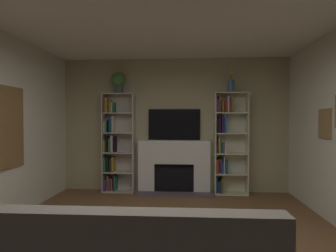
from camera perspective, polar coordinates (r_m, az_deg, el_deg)
wall_back_accent at (r=5.74m, az=1.33°, el=0.21°), size 4.73×0.06×2.73m
fireplace at (r=5.69m, az=1.26°, el=-8.08°), size 1.55×0.49×1.06m
tv at (r=5.68m, az=1.30°, el=0.31°), size 1.06×0.06×0.63m
bookshelf_left at (r=5.82m, az=-10.76°, el=-3.71°), size 0.65×0.29×2.01m
bookshelf_right at (r=5.66m, az=12.00°, el=-3.07°), size 0.65×0.31×2.01m
potted_plant at (r=5.79m, az=-10.17°, el=9.05°), size 0.29×0.29×0.43m
vase_with_flowers at (r=5.66m, az=12.88°, el=8.22°), size 0.12×0.12×0.45m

